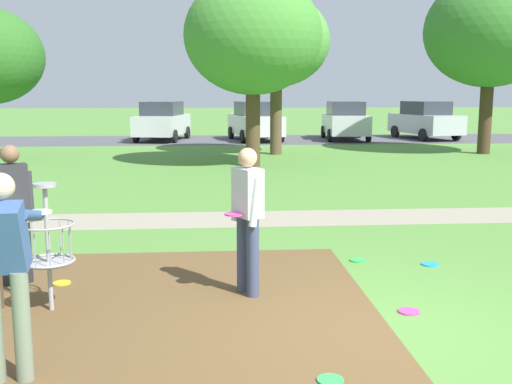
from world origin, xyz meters
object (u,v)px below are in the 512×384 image
Objects in this scene: tree_mid_center at (491,31)px; frisbee_far_right at (358,260)px; player_waiting_right at (13,206)px; parked_car_rightmost at (425,120)px; frisbee_far_left at (430,264)px; player_throwing at (247,213)px; frisbee_by_tee at (409,311)px; parked_car_leftmost at (162,121)px; parked_car_center_right at (345,121)px; tree_near_right at (253,36)px; frisbee_near_basket at (62,283)px; frisbee_mid_grass at (330,380)px; parked_car_center_left at (255,121)px; player_waiting_left at (4,264)px; tree_near_left at (276,42)px; disc_golf_basket at (42,242)px.

frisbee_far_right is at bearing -120.52° from tree_mid_center.
player_waiting_right is 25.31m from parked_car_rightmost.
frisbee_far_left is at bearing -117.15° from tree_mid_center.
player_throwing reaches higher than frisbee_by_tee.
parked_car_leftmost is (-4.29, 21.13, 0.91)m from frisbee_far_right.
frisbee_far_left is 0.05× the size of parked_car_center_right.
tree_near_right is at bearing 72.05° from player_waiting_right.
frisbee_mid_grass is at bearing -44.53° from frisbee_near_basket.
player_throwing is 0.38× the size of parked_car_center_left.
player_waiting_left reaches higher than frisbee_near_basket.
tree_near_left is at bearing -140.40° from parked_car_rightmost.
tree_near_right is 11.34m from parked_car_leftmost.
parked_car_leftmost is (-12.53, 7.14, -3.57)m from tree_mid_center.
player_throwing is at bearing -158.78° from frisbee_far_left.
player_waiting_left is 5.00m from frisbee_far_right.
tree_near_left is at bearing -121.89° from parked_car_center_right.
frisbee_far_right is at bearing -112.01° from parked_car_rightmost.
parked_car_rightmost is (8.52, 21.09, 0.91)m from frisbee_far_right.
frisbee_by_tee is 1.93m from frisbee_far_left.
frisbee_mid_grass is (2.75, -1.85, -0.74)m from disc_golf_basket.
parked_car_leftmost is 1.00× the size of parked_car_center_left.
player_throwing is 16.08m from tree_near_left.
tree_mid_center is 11.18m from parked_car_center_left.
tree_near_left is (0.35, 16.37, 4.09)m from frisbee_by_tee.
frisbee_near_basket is 12.61m from tree_near_right.
frisbee_by_tee is 0.05× the size of parked_car_center_right.
tree_near_right reaches higher than frisbee_far_left.
parked_car_center_left is (0.81, 9.97, -3.06)m from tree_near_right.
parked_car_center_right reaches higher than frisbee_mid_grass.
frisbee_by_tee is 23.39m from parked_car_center_right.
parked_car_leftmost is (-5.22, 21.40, 0.91)m from frisbee_far_left.
tree_mid_center is at bearing 62.85° from frisbee_far_left.
player_waiting_right is 19.69m from tree_mid_center.
player_waiting_right is 16.10m from tree_near_left.
player_waiting_right is 0.38× the size of parked_car_rightmost.
frisbee_far_right is (-0.06, 1.99, 0.00)m from frisbee_by_tee.
disc_golf_basket reaches higher than frisbee_far_right.
parked_car_center_right is (5.20, 10.14, -3.06)m from tree_near_right.
frisbee_far_left is 15.22m from tree_near_left.
parked_car_center_left reaches higher than frisbee_by_tee.
frisbee_mid_grass is at bearing -40.12° from player_waiting_right.
parked_car_rightmost is (12.40, 21.81, 0.91)m from frisbee_near_basket.
parked_car_leftmost is (-2.66, 22.39, -0.05)m from player_throwing.
tree_mid_center is (7.84, -0.38, 0.39)m from tree_near_left.
frisbee_by_tee is 16.87m from tree_near_left.
parked_car_center_right reaches higher than disc_golf_basket.
player_throwing is 22.12m from parked_car_center_left.
player_waiting_left is at bearing -88.57° from parked_car_leftmost.
frisbee_by_tee is 0.05× the size of parked_car_leftmost.
parked_car_center_left is (4.53, 21.45, -0.05)m from player_waiting_right.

